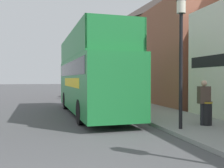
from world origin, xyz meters
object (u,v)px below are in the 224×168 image
Objects in this scene: pedestrian_third at (204,98)px; lamp_post_second at (124,58)px; parked_car_ahead_of_bus at (84,94)px; tour_bus at (91,79)px; lamp_post_third at (101,59)px; litter_bin at (206,112)px; lamp_post_nearest at (181,37)px.

pedestrian_third is 7.08m from lamp_post_second.
pedestrian_third is at bearing -75.78° from parked_car_ahead_of_bus.
pedestrian_third is (3.59, -5.16, -0.73)m from tour_bus.
litter_bin is (1.36, -13.73, -3.06)m from lamp_post_third.
parked_car_ahead_of_bus is 3.47m from lamp_post_third.
litter_bin is at bearing -84.36° from lamp_post_third.
lamp_post_second is at bearing -73.93° from parked_car_ahead_of_bus.
pedestrian_third is 0.58m from litter_bin.
lamp_post_third is at bearing 95.64° from litter_bin.
lamp_post_nearest is at bearing -90.04° from lamp_post_third.
pedestrian_third reaches higher than parked_car_ahead_of_bus.
parked_car_ahead_of_bus is 0.92× the size of lamp_post_second.
lamp_post_nearest reaches higher than parked_car_ahead_of_bus.
lamp_post_third reaches higher than litter_bin.
parked_car_ahead_of_bus reaches higher than litter_bin.
tour_bus is 10.82× the size of litter_bin.
lamp_post_nearest is 5.23× the size of litter_bin.
lamp_post_third is (-0.00, 7.09, 0.43)m from lamp_post_second.
lamp_post_nearest reaches higher than pedestrian_third.
litter_bin is at bearing 18.02° from lamp_post_nearest.
parked_car_ahead_of_bus is 13.37m from litter_bin.
lamp_post_second is (1.61, -6.39, 2.56)m from parked_car_ahead_of_bus.
lamp_post_second is 7.10m from lamp_post_third.
litter_bin is (1.35, -6.64, -2.62)m from lamp_post_second.
lamp_post_third is (1.60, 0.69, 2.99)m from parked_car_ahead_of_bus.
lamp_post_second is at bearing 100.48° from pedestrian_third.
lamp_post_second is (0.02, 7.09, -0.23)m from lamp_post_nearest.
pedestrian_third is 0.39× the size of lamp_post_second.
parked_car_ahead_of_bus is 7.07m from lamp_post_second.
pedestrian_third is at bearing -84.86° from lamp_post_third.
tour_bus is at bearing -147.53° from lamp_post_second.
lamp_post_nearest is 14.18m from lamp_post_third.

